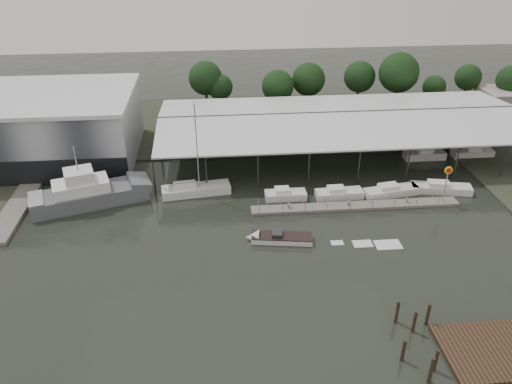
{
  "coord_description": "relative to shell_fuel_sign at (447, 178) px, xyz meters",
  "views": [
    {
      "loc": [
        -3.42,
        -45.85,
        34.36
      ],
      "look_at": [
        1.72,
        10.93,
        2.5
      ],
      "focal_mm": 35.0,
      "sensor_mm": 36.0,
      "label": 1
    }
  ],
  "objects": [
    {
      "name": "grey_trawler",
      "position": [
        -47.36,
        4.33,
        -2.35
      ],
      "size": [
        16.29,
        9.0,
        8.84
      ],
      "rotation": [
        0.0,
        0.0,
        0.31
      ],
      "color": "#555A5E",
      "rests_on": "ground"
    },
    {
      "name": "mooring_pilings",
      "position": [
        -13.03,
        -24.72,
        -2.97
      ],
      "size": [
        4.15,
        7.43,
        3.41
      ],
      "color": "#332419",
      "rests_on": "ground"
    },
    {
      "name": "speedboat_underway",
      "position": [
        -23.52,
        -6.83,
        -3.53
      ],
      "size": [
        18.86,
        4.8,
        2.0
      ],
      "rotation": [
        0.0,
        0.0,
        2.99
      ],
      "color": "silver",
      "rests_on": "ground"
    },
    {
      "name": "ground",
      "position": [
        -27.0,
        -9.99,
        -3.93
      ],
      "size": [
        200.0,
        200.0,
        0.0
      ],
      "primitive_type": "plane",
      "color": "black",
      "rests_on": "ground"
    },
    {
      "name": "trawler_dock",
      "position": [
        -57.0,
        4.01,
        -3.68
      ],
      "size": [
        3.0,
        18.0,
        0.5
      ],
      "color": "slate",
      "rests_on": "ground"
    },
    {
      "name": "moored_cruiser_1",
      "position": [
        -13.64,
        2.85,
        -3.31
      ],
      "size": [
        6.59,
        2.49,
        1.7
      ],
      "rotation": [
        0.0,
        0.0,
        0.04
      ],
      "color": "silver",
      "rests_on": "ground"
    },
    {
      "name": "floating_dock",
      "position": [
        -12.0,
        0.01,
        -3.72
      ],
      "size": [
        28.0,
        2.0,
        1.4
      ],
      "color": "slate",
      "rests_on": "ground"
    },
    {
      "name": "moored_cruiser_0",
      "position": [
        -21.06,
        3.2,
        -3.31
      ],
      "size": [
        5.66,
        2.24,
        1.7
      ],
      "rotation": [
        0.0,
        0.0,
        0.01
      ],
      "color": "silver",
      "rests_on": "ground"
    },
    {
      "name": "covered_boat_shed",
      "position": [
        -10.0,
        18.01,
        2.2
      ],
      "size": [
        58.24,
        24.0,
        6.96
      ],
      "color": "silver",
      "rests_on": "ground"
    },
    {
      "name": "land_strip_far",
      "position": [
        -27.0,
        32.01,
        -3.83
      ],
      "size": [
        140.0,
        30.0,
        0.3
      ],
      "color": "#313629",
      "rests_on": "ground"
    },
    {
      "name": "storage_warehouse",
      "position": [
        -55.0,
        19.95,
        1.36
      ],
      "size": [
        24.5,
        20.5,
        10.5
      ],
      "color": "#9FA4AA",
      "rests_on": "ground"
    },
    {
      "name": "moored_cruiser_2",
      "position": [
        -6.22,
        2.9,
        -3.31
      ],
      "size": [
        8.08,
        3.49,
        1.7
      ],
      "rotation": [
        0.0,
        0.0,
        0.17
      ],
      "color": "silver",
      "rests_on": "ground"
    },
    {
      "name": "shell_fuel_sign",
      "position": [
        0.0,
        0.0,
        0.0
      ],
      "size": [
        1.1,
        0.18,
        5.55
      ],
      "color": "gray",
      "rests_on": "ground"
    },
    {
      "name": "white_sailboat",
      "position": [
        -33.43,
        5.7,
        -3.27
      ],
      "size": [
        9.75,
        3.83,
        13.38
      ],
      "rotation": [
        0.0,
        0.0,
        0.13
      ],
      "color": "silver",
      "rests_on": "ground"
    },
    {
      "name": "moored_cruiser_3",
      "position": [
        1.06,
        3.11,
        -3.31
      ],
      "size": [
        8.52,
        3.73,
        1.7
      ],
      "rotation": [
        0.0,
        0.0,
        -0.19
      ],
      "color": "silver",
      "rests_on": "ground"
    },
    {
      "name": "horizon_tree_line",
      "position": [
        -3.94,
        37.56,
        2.37
      ],
      "size": [
        66.4,
        10.95,
        11.51
      ],
      "color": "black",
      "rests_on": "ground"
    }
  ]
}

